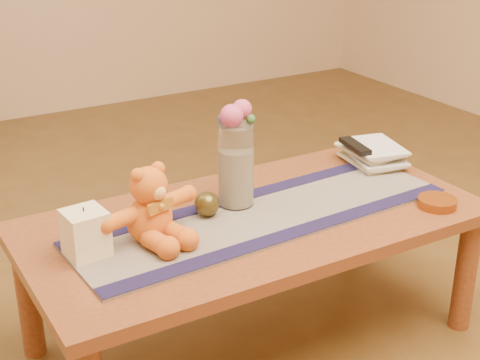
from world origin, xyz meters
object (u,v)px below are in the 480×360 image
pillar_candle (86,233)px  amber_dish (437,203)px  glass_vase (236,165)px  teddy_bear (149,204)px  bronze_ball (207,204)px  tv_remote (355,146)px  book_bottom (352,165)px

pillar_candle → amber_dish: bearing=-13.3°
glass_vase → pillar_candle: bearing=-171.7°
teddy_bear → glass_vase: size_ratio=1.20×
bronze_ball → tv_remote: tv_remote is taller
teddy_bear → book_bottom: teddy_bear is taller
glass_vase → bronze_ball: glass_vase is taller
bronze_ball → book_bottom: size_ratio=0.34×
teddy_bear → amber_dish: bearing=-30.2°
pillar_candle → bronze_ball: (0.39, 0.05, -0.03)m
pillar_candle → tv_remote: size_ratio=0.80×
tv_remote → bronze_ball: bearing=-161.6°
bronze_ball → amber_dish: (0.66, -0.29, -0.03)m
amber_dish → pillar_candle: bearing=166.7°
teddy_bear → glass_vase: bearing=-1.2°
teddy_bear → amber_dish: (0.87, -0.25, -0.10)m
teddy_bear → bronze_ball: 0.22m
bronze_ball → book_bottom: (0.64, 0.10, -0.04)m
bronze_ball → book_bottom: 0.65m
glass_vase → amber_dish: (0.54, -0.32, -0.12)m
book_bottom → tv_remote: bearing=-93.0°
glass_vase → book_bottom: (0.52, 0.07, -0.13)m
teddy_bear → bronze_ball: (0.21, 0.05, -0.07)m
teddy_bear → book_bottom: bearing=-4.5°
bronze_ball → book_bottom: bearing=8.8°
amber_dish → tv_remote: bearing=93.5°
teddy_bear → bronze_ball: size_ratio=4.07×
book_bottom → pillar_candle: bearing=-164.6°
pillar_candle → tv_remote: bearing=7.5°
tv_remote → amber_dish: size_ratio=1.31×
pillar_candle → bronze_ball: 0.40m
pillar_candle → book_bottom: (1.03, 0.14, -0.06)m
pillar_candle → tv_remote: pillar_candle is taller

